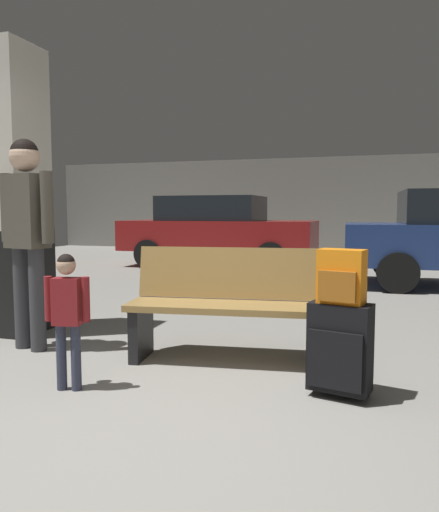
% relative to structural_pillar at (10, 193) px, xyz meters
% --- Properties ---
extents(ground_plane, '(18.00, 18.00, 0.10)m').
position_rel_structural_pillar_xyz_m(ground_plane, '(2.12, 2.19, -1.41)').
color(ground_plane, gray).
extents(garage_back_wall, '(18.00, 0.12, 2.80)m').
position_rel_structural_pillar_xyz_m(garage_back_wall, '(2.12, 11.05, 0.04)').
color(garage_back_wall, slate).
rests_on(garage_back_wall, ground_plane).
extents(structural_pillar, '(0.57, 0.57, 2.74)m').
position_rel_structural_pillar_xyz_m(structural_pillar, '(0.00, 0.00, 0.00)').
color(structural_pillar, black).
rests_on(structural_pillar, ground_plane).
extents(bench, '(1.65, 0.73, 0.89)m').
position_rel_structural_pillar_xyz_m(bench, '(2.30, -0.28, -0.92)').
color(bench, '#9E7A42').
rests_on(bench, ground_plane).
extents(suitcase, '(0.42, 0.30, 0.60)m').
position_rel_structural_pillar_xyz_m(suitcase, '(3.18, -0.85, -1.04)').
color(suitcase, black).
rests_on(suitcase, ground_plane).
extents(backpack_bright, '(0.31, 0.24, 0.34)m').
position_rel_structural_pillar_xyz_m(backpack_bright, '(3.18, -0.85, -0.59)').
color(backpack_bright, orange).
rests_on(backpack_bright, suitcase).
extents(child, '(0.30, 0.18, 0.91)m').
position_rel_structural_pillar_xyz_m(child, '(1.46, -1.24, -0.80)').
color(child, '#33384C').
rests_on(child, ground_plane).
extents(adult, '(0.60, 0.29, 1.78)m').
position_rel_structural_pillar_xyz_m(adult, '(0.57, -0.49, -0.26)').
color(adult, '#38383D').
rests_on(adult, ground_plane).
extents(parked_car_far, '(4.11, 1.81, 1.51)m').
position_rel_structural_pillar_xyz_m(parked_car_far, '(0.16, 6.18, -0.56)').
color(parked_car_far, maroon).
rests_on(parked_car_far, ground_plane).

